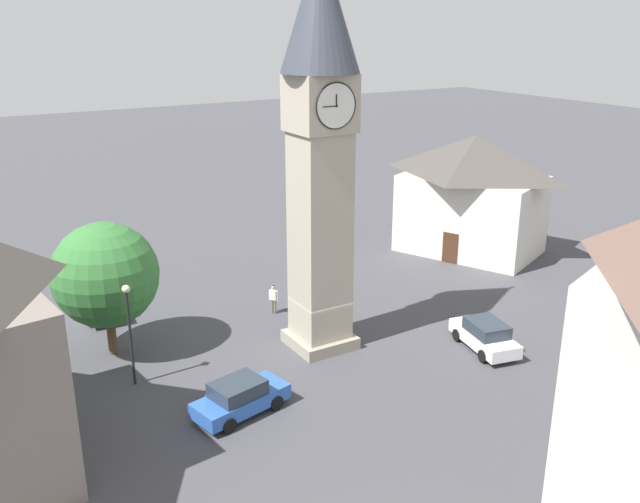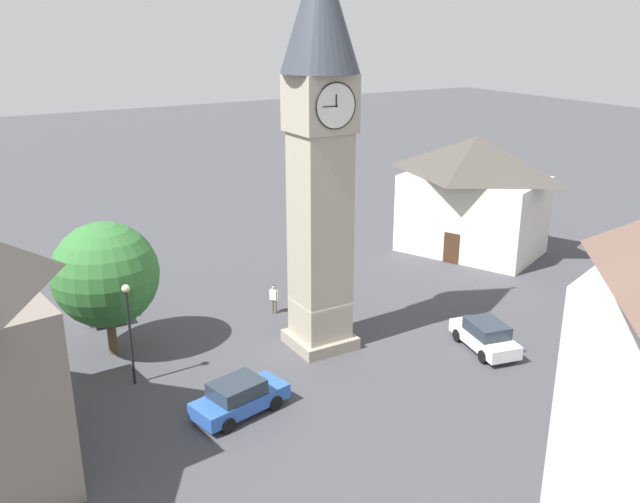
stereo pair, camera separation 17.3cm
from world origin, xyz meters
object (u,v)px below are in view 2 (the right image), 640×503
at_px(car_red_corner, 239,397).
at_px(lamp_post, 129,318).
at_px(clock_tower, 320,122).
at_px(pedestrian, 274,296).
at_px(tree, 105,275).
at_px(building_terrace_right, 474,194).
at_px(car_blue_kerb, 485,336).
at_px(car_silver_kerb, 102,302).

distance_m(car_red_corner, lamp_post, 6.15).
distance_m(clock_tower, car_red_corner, 12.71).
xyz_separation_m(clock_tower, pedestrian, (0.22, -4.69, -10.23)).
height_order(tree, lamp_post, tree).
bearing_deg(pedestrian, car_red_corner, 55.02).
relative_size(pedestrian, lamp_post, 0.35).
bearing_deg(pedestrian, tree, 1.46).
height_order(building_terrace_right, lamp_post, building_terrace_right).
relative_size(building_terrace_right, lamp_post, 2.34).
bearing_deg(lamp_post, tree, -89.50).
xyz_separation_m(pedestrian, tree, (9.04, 0.23, 3.13)).
relative_size(car_blue_kerb, car_silver_kerb, 1.03).
distance_m(car_silver_kerb, pedestrian, 9.55).
bearing_deg(tree, lamp_post, 90.50).
height_order(car_silver_kerb, pedestrian, pedestrian).
bearing_deg(tree, clock_tower, 154.29).
bearing_deg(pedestrian, car_blue_kerb, 126.95).
xyz_separation_m(pedestrian, building_terrace_right, (-16.89, -2.61, 3.18)).
relative_size(car_blue_kerb, building_terrace_right, 0.39).
bearing_deg(car_silver_kerb, lamp_post, 85.50).
relative_size(tree, lamp_post, 1.39).
bearing_deg(car_silver_kerb, pedestrian, 150.93).
bearing_deg(tree, pedestrian, -178.54).
height_order(car_red_corner, lamp_post, lamp_post).
distance_m(car_silver_kerb, car_red_corner, 13.32).
height_order(car_red_corner, building_terrace_right, building_terrace_right).
relative_size(tree, building_terrace_right, 0.59).
bearing_deg(building_terrace_right, lamp_post, 13.79).
xyz_separation_m(clock_tower, building_terrace_right, (-16.68, -7.30, -7.05)).
xyz_separation_m(car_red_corner, tree, (3.12, -8.23, 3.38)).
xyz_separation_m(tree, lamp_post, (-0.03, 3.52, -0.90)).
bearing_deg(car_blue_kerb, car_red_corner, -3.83).
bearing_deg(car_blue_kerb, building_terrace_right, -129.62).
distance_m(car_blue_kerb, lamp_post, 17.14).
height_order(pedestrian, building_terrace_right, building_terrace_right).
bearing_deg(building_terrace_right, car_silver_kerb, -4.60).
bearing_deg(clock_tower, tree, -25.71).
bearing_deg(tree, car_silver_kerb, -98.07).
height_order(car_blue_kerb, building_terrace_right, building_terrace_right).
bearing_deg(clock_tower, lamp_post, -5.80).
bearing_deg(car_red_corner, car_silver_kerb, -79.49).
bearing_deg(pedestrian, building_terrace_right, -171.22).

